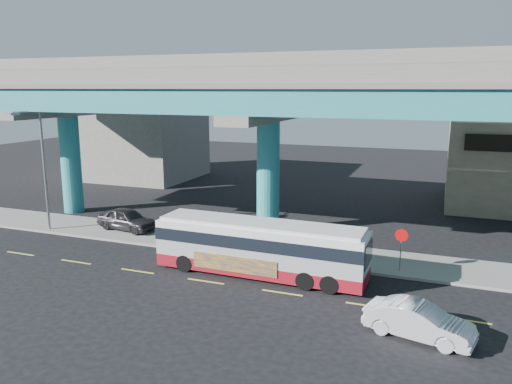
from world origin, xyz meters
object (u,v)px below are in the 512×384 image
at_px(street_lamp, 36,153).
at_px(stop_sign, 401,241).
at_px(sedan, 419,321).
at_px(parked_car, 127,219).
at_px(transit_bus, 260,246).

relative_size(street_lamp, stop_sign, 3.54).
xyz_separation_m(sedan, parked_car, (-19.04, 8.23, 0.20)).
xyz_separation_m(sedan, stop_sign, (-1.28, 6.69, 1.09)).
bearing_deg(stop_sign, transit_bus, -133.92).
bearing_deg(parked_car, transit_bus, -102.66).
bearing_deg(transit_bus, street_lamp, 174.40).
xyz_separation_m(street_lamp, stop_sign, (22.74, 0.75, -3.60)).
distance_m(street_lamp, stop_sign, 23.04).
bearing_deg(street_lamp, stop_sign, 1.89).
distance_m(parked_car, stop_sign, 17.85).
bearing_deg(street_lamp, sedan, -13.88).
height_order(transit_bus, stop_sign, transit_bus).
bearing_deg(sedan, transit_bus, 76.82).
xyz_separation_m(parked_car, street_lamp, (-4.98, -2.29, 4.49)).
xyz_separation_m(transit_bus, sedan, (8.00, -4.04, -0.87)).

